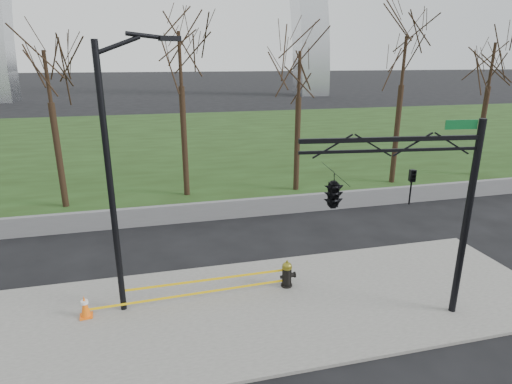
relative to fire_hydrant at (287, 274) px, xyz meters
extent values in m
plane|color=black|center=(-0.63, -0.96, -0.54)|extent=(500.00, 500.00, 0.00)
cube|color=slate|center=(-0.63, -0.96, -0.49)|extent=(18.00, 6.00, 0.10)
cube|color=#1E3112|center=(-0.63, 29.04, -0.51)|extent=(120.00, 40.00, 0.06)
cube|color=#59595B|center=(-0.63, 7.04, -0.09)|extent=(60.00, 0.30, 0.90)
cylinder|color=black|center=(-0.01, 0.00, -0.40)|extent=(0.39, 0.39, 0.07)
cylinder|color=black|center=(-0.01, 0.00, -0.10)|extent=(0.29, 0.29, 0.68)
cylinder|color=black|center=(0.22, 0.00, -0.04)|extent=(0.23, 0.19, 0.18)
cylinder|color=black|center=(-0.18, 0.00, -0.08)|extent=(0.12, 0.12, 0.11)
cylinder|color=olive|center=(-0.01, 0.00, 0.27)|extent=(0.34, 0.34, 0.07)
ellipsoid|color=olive|center=(-0.01, 0.00, 0.33)|extent=(0.32, 0.32, 0.24)
cylinder|color=olive|center=(-0.01, 0.00, 0.47)|extent=(0.07, 0.07, 0.09)
cube|color=#FF650D|center=(-6.43, -0.24, -0.42)|extent=(0.40, 0.40, 0.04)
cone|color=#FF650D|center=(-6.43, -0.24, -0.06)|extent=(0.28, 0.28, 0.67)
cylinder|color=white|center=(-6.43, -0.24, 0.06)|extent=(0.21, 0.21, 0.10)
cylinder|color=black|center=(-5.35, -0.08, 3.46)|extent=(0.18, 0.18, 8.00)
cylinder|color=black|center=(-4.82, 0.08, 7.31)|extent=(1.25, 0.47, 0.56)
cylinder|color=black|center=(-4.01, 0.32, 7.56)|extent=(1.19, 0.46, 0.22)
cube|color=black|center=(-3.43, 0.49, 7.51)|extent=(0.64, 0.38, 0.14)
cylinder|color=black|center=(4.49, -2.63, 2.46)|extent=(0.20, 0.20, 6.00)
cube|color=black|center=(2.01, -2.32, 4.96)|extent=(4.98, 0.73, 0.12)
cube|color=black|center=(2.01, -2.32, 4.66)|extent=(4.97, 0.69, 0.08)
cube|color=#0C5926|center=(3.90, -2.55, 5.31)|extent=(0.90, 0.15, 0.25)
imported|color=black|center=(2.71, -2.41, 3.61)|extent=(0.19, 0.22, 1.00)
imported|color=black|center=(0.52, -2.14, 3.61)|extent=(0.83, 2.53, 1.00)
cube|color=yellow|center=(-2.68, -0.04, 0.19)|extent=(5.34, 0.08, 0.08)
cube|color=yellow|center=(-3.22, -0.12, -0.21)|extent=(6.42, 0.25, 0.08)
camera|label=1|loc=(-4.09, -12.03, 6.99)|focal=29.37mm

